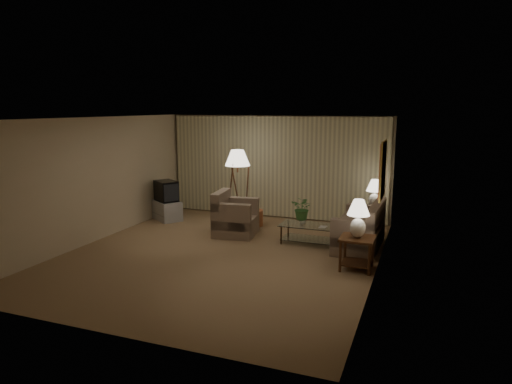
% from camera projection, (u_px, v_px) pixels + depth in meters
% --- Properties ---
extents(ground, '(7.00, 7.00, 0.00)m').
position_uv_depth(ground, '(222.00, 254.00, 9.15)').
color(ground, '#8B704C').
rests_on(ground, ground).
extents(room_shell, '(6.04, 7.02, 2.72)m').
position_uv_depth(room_shell, '(250.00, 160.00, 10.21)').
color(room_shell, beige).
rests_on(room_shell, ground).
extents(sofa, '(1.75, 0.97, 0.75)m').
position_uv_depth(sofa, '(359.00, 230.00, 9.54)').
color(sofa, gray).
rests_on(sofa, ground).
extents(armchair, '(1.17, 1.13, 0.80)m').
position_uv_depth(armchair, '(236.00, 218.00, 10.48)').
color(armchair, gray).
rests_on(armchair, ground).
extents(side_table_near, '(0.61, 0.61, 0.60)m').
position_uv_depth(side_table_near, '(357.00, 247.00, 8.24)').
color(side_table_near, '#3A230F').
rests_on(side_table_near, ground).
extents(side_table_far, '(0.46, 0.38, 0.60)m').
position_uv_depth(side_table_far, '(373.00, 217.00, 10.64)').
color(side_table_far, '#3A230F').
rests_on(side_table_far, ground).
extents(table_lamp_near, '(0.40, 0.40, 0.70)m').
position_uv_depth(table_lamp_near, '(358.00, 215.00, 8.13)').
color(table_lamp_near, silver).
rests_on(table_lamp_near, side_table_near).
extents(table_lamp_far, '(0.39, 0.39, 0.67)m').
position_uv_depth(table_lamp_far, '(375.00, 191.00, 10.52)').
color(table_lamp_far, silver).
rests_on(table_lamp_far, side_table_far).
extents(coffee_table, '(1.23, 0.67, 0.41)m').
position_uv_depth(coffee_table, '(309.00, 231.00, 9.83)').
color(coffee_table, silver).
rests_on(coffee_table, ground).
extents(tv_cabinet, '(1.32, 1.30, 0.50)m').
position_uv_depth(tv_cabinet, '(167.00, 210.00, 11.92)').
color(tv_cabinet, '#A4A4A6').
rests_on(tv_cabinet, ground).
extents(crt_tv, '(1.03, 1.02, 0.53)m').
position_uv_depth(crt_tv, '(166.00, 191.00, 11.82)').
color(crt_tv, black).
rests_on(crt_tv, tv_cabinet).
extents(floor_lamp, '(0.61, 0.61, 1.89)m').
position_uv_depth(floor_lamp, '(238.00, 186.00, 11.19)').
color(floor_lamp, '#3A230F').
rests_on(floor_lamp, ground).
extents(ottoman, '(0.72, 0.72, 0.39)m').
position_uv_depth(ottoman, '(251.00, 218.00, 11.35)').
color(ottoman, '#A05236').
rests_on(ottoman, ground).
extents(vase, '(0.15, 0.15, 0.14)m').
position_uv_depth(vase, '(302.00, 221.00, 9.84)').
color(vase, white).
rests_on(vase, coffee_table).
extents(flowers, '(0.55, 0.51, 0.51)m').
position_uv_depth(flowers, '(303.00, 206.00, 9.78)').
color(flowers, '#417F38').
rests_on(flowers, vase).
extents(book, '(0.16, 0.21, 0.02)m').
position_uv_depth(book, '(320.00, 227.00, 9.62)').
color(book, olive).
rests_on(book, coffee_table).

